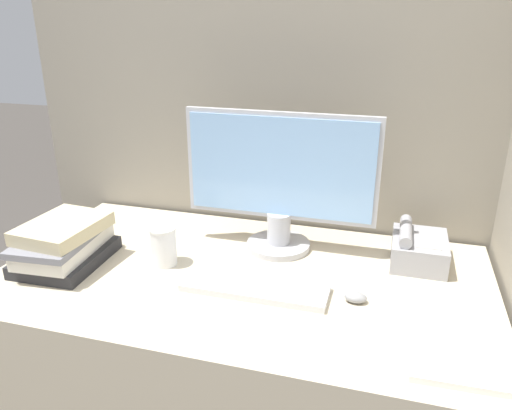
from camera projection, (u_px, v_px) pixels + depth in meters
The scene contains 9 objects.
cubicle_panel_rear at pixel (278, 182), 1.77m from camera, with size 1.80×0.04×1.74m.
desk at pixel (243, 376), 1.58m from camera, with size 1.40×0.78×0.73m.
monitor at pixel (280, 184), 1.52m from camera, with size 0.59×0.20×0.44m.
keyboard at pixel (255, 288), 1.35m from camera, with size 0.40×0.12×0.02m.
mouse at pixel (356, 297), 1.30m from camera, with size 0.06×0.04×0.03m.
coffee_cup at pixel (164, 246), 1.48m from camera, with size 0.08×0.08×0.12m.
book_stack at pixel (64, 244), 1.47m from camera, with size 0.23×0.31×0.14m.
desk_telephone at pixel (418, 249), 1.49m from camera, with size 0.16×0.20×0.12m.
paper_pile at pixel (455, 354), 1.09m from camera, with size 0.20×0.23×0.02m.
Camera 1 is at (0.39, -0.82, 1.44)m, focal length 35.00 mm.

